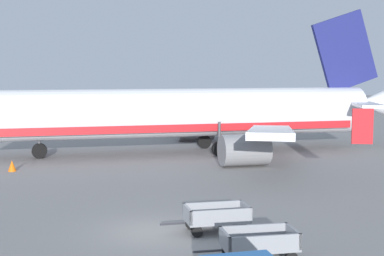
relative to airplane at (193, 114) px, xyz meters
The scene contains 5 objects.
ground_plane 21.24m from the airplane, 101.19° to the right, with size 220.00×220.00×0.00m, color gray.
airplane is the anchor object (origin of this frame).
baggage_cart_nearest 24.51m from the airplane, 91.78° to the right, with size 3.59×1.57×1.07m.
baggage_cart_second_in_row 21.12m from the airplane, 94.46° to the right, with size 3.61×1.65×1.07m.
traffic_cone_near_plane 14.21m from the airplane, 152.84° to the right, with size 0.54×0.54×0.71m, color orange.
Camera 1 is at (-1.10, -21.51, 6.47)m, focal length 51.62 mm.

